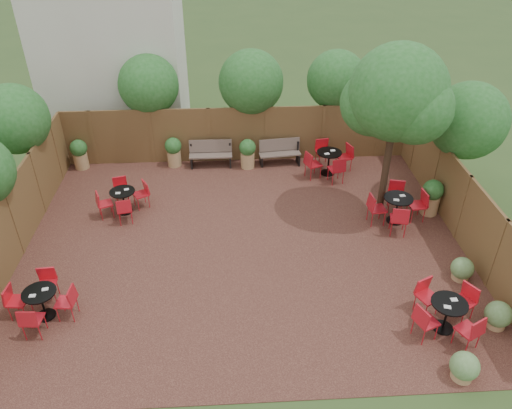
{
  "coord_description": "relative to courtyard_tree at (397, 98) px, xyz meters",
  "views": [
    {
      "loc": [
        -0.29,
        -10.95,
        8.53
      ],
      "look_at": [
        0.37,
        0.5,
        1.0
      ],
      "focal_mm": 35.0,
      "sensor_mm": 36.0,
      "label": 1
    }
  ],
  "objects": [
    {
      "name": "planters",
      "position": [
        -4.29,
        2.3,
        -3.06
      ],
      "size": [
        11.72,
        4.07,
        1.12
      ],
      "color": "#A98354",
      "rests_on": "courtyard_paving"
    },
    {
      "name": "park_bench_left",
      "position": [
        -5.12,
        3.3,
        -3.17
      ],
      "size": [
        1.49,
        0.48,
        0.92
      ],
      "rotation": [
        0.0,
        0.0,
        0.0
      ],
      "color": "brown",
      "rests_on": "courtyard_paving"
    },
    {
      "name": "courtyard_paving",
      "position": [
        -4.15,
        -1.33,
        -3.65
      ],
      "size": [
        12.0,
        10.0,
        0.02
      ],
      "primitive_type": "cube",
      "color": "#3A1C18",
      "rests_on": "ground"
    },
    {
      "name": "overhang_foliage",
      "position": [
        -5.27,
        1.67,
        -1.03
      ],
      "size": [
        15.45,
        10.37,
        2.25
      ],
      "color": "#1E591C",
      "rests_on": "ground"
    },
    {
      "name": "ground",
      "position": [
        -4.15,
        -1.33,
        -3.66
      ],
      "size": [
        80.0,
        80.0,
        0.0
      ],
      "primitive_type": "plane",
      "color": "#354F23",
      "rests_on": "ground"
    },
    {
      "name": "low_shrubs",
      "position": [
        0.94,
        -4.62,
        -3.34
      ],
      "size": [
        1.92,
        3.51,
        0.65
      ],
      "color": "#A98354",
      "rests_on": "courtyard_paving"
    },
    {
      "name": "fence_back",
      "position": [
        -4.15,
        3.67,
        -2.66
      ],
      "size": [
        12.0,
        0.08,
        2.0
      ],
      "primitive_type": "cube",
      "color": "#50341D",
      "rests_on": "ground"
    },
    {
      "name": "bistro_tables",
      "position": [
        -2.95,
        -1.03,
        -3.18
      ],
      "size": [
        10.81,
        8.82,
        0.95
      ],
      "color": "black",
      "rests_on": "courtyard_paving"
    },
    {
      "name": "fence_left",
      "position": [
        -10.15,
        -1.33,
        -2.66
      ],
      "size": [
        0.08,
        10.0,
        2.0
      ],
      "primitive_type": "cube",
      "color": "#50341D",
      "rests_on": "ground"
    },
    {
      "name": "courtyard_tree",
      "position": [
        0.0,
        0.0,
        0.0
      ],
      "size": [
        2.77,
        2.67,
        5.11
      ],
      "rotation": [
        0.0,
        0.0,
        0.22
      ],
      "color": "black",
      "rests_on": "courtyard_paving"
    },
    {
      "name": "neighbour_building",
      "position": [
        -8.65,
        6.67,
        0.34
      ],
      "size": [
        5.0,
        4.0,
        8.0
      ],
      "primitive_type": "cube",
      "color": "beige",
      "rests_on": "ground"
    },
    {
      "name": "park_bench_right",
      "position": [
        -2.71,
        3.29,
        -3.18
      ],
      "size": [
        1.48,
        0.62,
        0.89
      ],
      "rotation": [
        0.0,
        0.0,
        0.11
      ],
      "color": "brown",
      "rests_on": "courtyard_paving"
    },
    {
      "name": "fence_right",
      "position": [
        1.85,
        -1.33,
        -2.66
      ],
      "size": [
        0.08,
        10.0,
        2.0
      ],
      "primitive_type": "cube",
      "color": "#50341D",
      "rests_on": "ground"
    }
  ]
}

